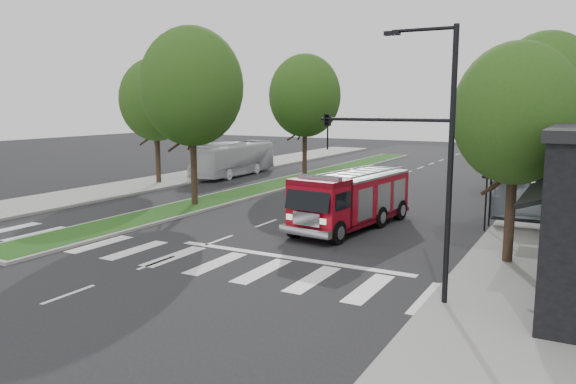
% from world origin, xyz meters
% --- Properties ---
extents(ground, '(140.00, 140.00, 0.00)m').
position_xyz_m(ground, '(0.00, 0.00, 0.00)').
color(ground, black).
rests_on(ground, ground).
extents(sidewalk_right, '(5.00, 80.00, 0.15)m').
position_xyz_m(sidewalk_right, '(12.50, 10.00, 0.07)').
color(sidewalk_right, gray).
rests_on(sidewalk_right, ground).
extents(sidewalk_left, '(5.00, 80.00, 0.15)m').
position_xyz_m(sidewalk_left, '(-14.50, 10.00, 0.07)').
color(sidewalk_left, gray).
rests_on(sidewalk_left, ground).
extents(median, '(3.00, 50.00, 0.15)m').
position_xyz_m(median, '(-6.00, 18.00, 0.08)').
color(median, gray).
rests_on(median, ground).
extents(bus_shelter, '(3.20, 1.60, 2.61)m').
position_xyz_m(bus_shelter, '(11.20, 8.15, 2.04)').
color(bus_shelter, black).
rests_on(bus_shelter, ground).
extents(tree_right_near, '(4.40, 4.40, 8.05)m').
position_xyz_m(tree_right_near, '(11.50, 2.00, 5.51)').
color(tree_right_near, black).
rests_on(tree_right_near, ground).
extents(tree_right_mid, '(5.60, 5.60, 9.72)m').
position_xyz_m(tree_right_mid, '(11.50, 14.00, 6.49)').
color(tree_right_mid, black).
rests_on(tree_right_mid, ground).
extents(tree_right_far, '(5.00, 5.00, 8.73)m').
position_xyz_m(tree_right_far, '(11.50, 24.00, 5.84)').
color(tree_right_far, black).
rests_on(tree_right_far, ground).
extents(tree_median_near, '(5.80, 5.80, 10.16)m').
position_xyz_m(tree_median_near, '(-6.00, 6.00, 6.81)').
color(tree_median_near, black).
rests_on(tree_median_near, ground).
extents(tree_median_far, '(5.60, 5.60, 9.72)m').
position_xyz_m(tree_median_far, '(-6.00, 20.00, 6.49)').
color(tree_median_far, black).
rests_on(tree_median_far, ground).
extents(tree_left_mid, '(5.20, 5.20, 9.16)m').
position_xyz_m(tree_left_mid, '(-14.00, 12.00, 6.16)').
color(tree_left_mid, black).
rests_on(tree_left_mid, ground).
extents(streetlight_right_near, '(4.08, 0.22, 8.00)m').
position_xyz_m(streetlight_right_near, '(9.61, -3.50, 4.67)').
color(streetlight_right_near, black).
rests_on(streetlight_right_near, ground).
extents(streetlight_right_far, '(2.11, 0.20, 8.00)m').
position_xyz_m(streetlight_right_far, '(10.35, 20.00, 4.48)').
color(streetlight_right_far, black).
rests_on(streetlight_right_far, ground).
extents(fire_engine, '(3.40, 8.37, 2.82)m').
position_xyz_m(fire_engine, '(4.10, 5.04, 1.35)').
color(fire_engine, '#64050F').
rests_on(fire_engine, ground).
extents(city_bus, '(2.94, 10.13, 2.79)m').
position_xyz_m(city_bus, '(-12.00, 18.95, 1.39)').
color(city_bus, silver).
rests_on(city_bus, ground).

